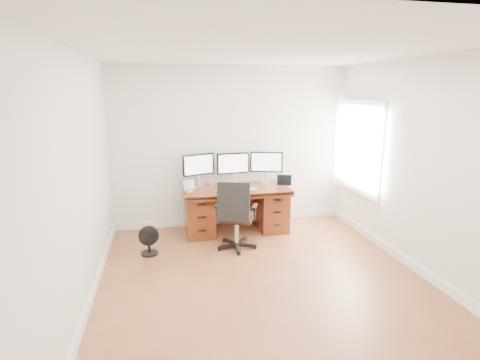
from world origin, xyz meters
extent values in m
plane|color=brown|center=(0.00, 0.00, 0.00)|extent=(4.50, 4.50, 0.00)
cube|color=silver|center=(0.00, 2.25, 1.35)|extent=(4.00, 0.10, 2.70)
cube|color=silver|center=(2.00, 0.00, 1.35)|extent=(0.10, 4.50, 2.70)
cube|color=white|center=(1.97, 1.50, 1.40)|extent=(0.04, 1.30, 1.50)
cube|color=white|center=(1.95, 1.50, 1.40)|extent=(0.01, 1.15, 1.35)
cube|color=#592511|center=(0.00, 1.80, 0.72)|extent=(1.70, 0.80, 0.05)
cube|color=#592511|center=(-0.60, 1.83, 0.35)|extent=(0.45, 0.70, 0.70)
cube|color=#592511|center=(0.60, 1.83, 0.35)|extent=(0.45, 0.70, 0.70)
cube|color=#441C0C|center=(0.00, 2.10, 0.50)|extent=(0.74, 0.03, 0.40)
cylinder|color=black|center=(-0.13, 1.14, 0.04)|extent=(0.73, 0.73, 0.08)
cylinder|color=silver|center=(-0.13, 1.14, 0.28)|extent=(0.06, 0.06, 0.40)
cube|color=black|center=(-0.13, 1.14, 0.48)|extent=(0.62, 0.60, 0.07)
cube|color=black|center=(-0.21, 0.94, 0.78)|extent=(0.44, 0.22, 0.55)
cube|color=black|center=(-0.38, 1.25, 0.66)|extent=(0.15, 0.24, 0.03)
cube|color=black|center=(0.12, 1.04, 0.66)|extent=(0.15, 0.24, 0.03)
cylinder|color=black|center=(-1.40, 1.16, 0.02)|extent=(0.24, 0.24, 0.03)
cylinder|color=black|center=(-1.40, 1.16, 0.13)|extent=(0.04, 0.04, 0.20)
cylinder|color=black|center=(-1.40, 1.16, 0.28)|extent=(0.29, 0.09, 0.28)
cube|color=silver|center=(-0.58, 2.07, 0.76)|extent=(0.22, 0.19, 0.01)
cylinder|color=silver|center=(-0.58, 2.07, 0.84)|extent=(0.04, 0.04, 0.18)
cube|color=black|center=(-0.58, 2.07, 1.10)|extent=(0.53, 0.22, 0.35)
cube|color=white|center=(-0.57, 2.05, 1.10)|extent=(0.47, 0.17, 0.30)
cube|color=silver|center=(0.00, 2.07, 0.76)|extent=(0.19, 0.15, 0.01)
cylinder|color=silver|center=(0.00, 2.07, 0.84)|extent=(0.04, 0.04, 0.18)
cube|color=black|center=(0.00, 2.07, 1.10)|extent=(0.55, 0.08, 0.35)
cube|color=white|center=(0.00, 2.05, 1.10)|extent=(0.50, 0.04, 0.30)
cube|color=silver|center=(0.58, 2.07, 0.76)|extent=(0.21, 0.19, 0.01)
cylinder|color=silver|center=(0.58, 2.07, 0.84)|extent=(0.04, 0.04, 0.18)
cube|color=black|center=(0.58, 2.07, 1.10)|extent=(0.54, 0.19, 0.35)
cube|color=white|center=(0.57, 2.05, 1.10)|extent=(0.48, 0.15, 0.30)
cube|color=silver|center=(-0.77, 1.75, 0.76)|extent=(0.13, 0.12, 0.01)
cube|color=black|center=(-0.77, 1.75, 0.85)|extent=(0.23, 0.19, 0.17)
cube|color=silver|center=(0.80, 1.75, 0.76)|extent=(0.12, 0.11, 0.01)
cube|color=black|center=(0.80, 1.75, 0.85)|extent=(0.25, 0.14, 0.17)
cube|color=white|center=(0.01, 1.61, 0.76)|extent=(0.29, 0.14, 0.01)
cube|color=silver|center=(0.25, 1.65, 0.76)|extent=(0.15, 0.15, 0.01)
cube|color=black|center=(-0.26, 1.60, 0.76)|extent=(0.23, 0.18, 0.01)
cube|color=black|center=(-0.04, 1.80, 0.76)|extent=(0.12, 0.06, 0.01)
cylinder|color=#E47948|center=(-0.39, 1.95, 0.77)|extent=(0.02, 0.02, 0.05)
sphere|color=#E47948|center=(-0.39, 1.95, 0.81)|extent=(0.03, 0.03, 0.03)
cylinder|color=#7F67CE|center=(-0.25, 1.95, 0.77)|extent=(0.02, 0.02, 0.05)
sphere|color=#7F67CE|center=(-0.25, 1.95, 0.81)|extent=(0.03, 0.03, 0.03)
cylinder|color=pink|center=(-0.11, 1.95, 0.77)|extent=(0.02, 0.02, 0.05)
sphere|color=pink|center=(-0.11, 1.95, 0.81)|extent=(0.03, 0.03, 0.03)
cylinder|color=#964B3C|center=(0.11, 1.95, 0.77)|extent=(0.02, 0.02, 0.05)
sphere|color=#964B3C|center=(0.11, 1.95, 0.81)|extent=(0.03, 0.03, 0.03)
camera|label=1|loc=(-1.14, -3.97, 2.28)|focal=28.00mm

